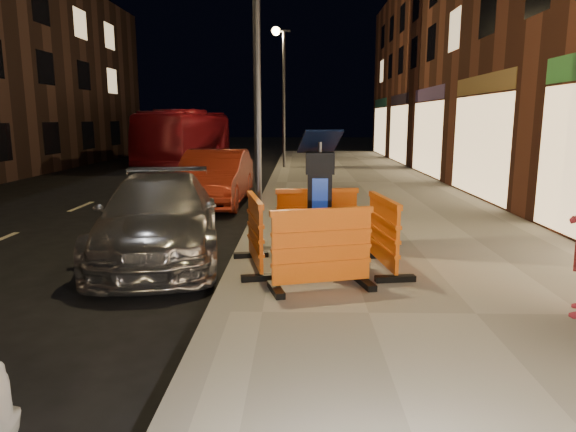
{
  "coord_description": "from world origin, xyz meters",
  "views": [
    {
      "loc": [
        0.94,
        -5.66,
        2.37
      ],
      "look_at": [
        0.8,
        1.0,
        1.1
      ],
      "focal_mm": 32.0,
      "sensor_mm": 36.0,
      "label": 1
    }
  ],
  "objects_px": {
    "barrier_front": "(322,249)",
    "bus_doubledecker": "(189,164)",
    "car_silver": "(161,256)",
    "parking_kiosk": "(319,205)",
    "barrier_kerbside": "(255,233)",
    "car_red": "(216,205)",
    "barrier_bldgside": "(383,234)",
    "barrier_back": "(317,221)"
  },
  "relations": [
    {
      "from": "car_silver",
      "to": "bus_doubledecker",
      "type": "distance_m",
      "value": 18.71
    },
    {
      "from": "parking_kiosk",
      "to": "barrier_kerbside",
      "type": "bearing_deg",
      "value": 169.95
    },
    {
      "from": "barrier_bldgside",
      "to": "car_silver",
      "type": "relative_size",
      "value": 0.29
    },
    {
      "from": "barrier_front",
      "to": "barrier_back",
      "type": "distance_m",
      "value": 1.9
    },
    {
      "from": "bus_doubledecker",
      "to": "barrier_bldgside",
      "type": "bearing_deg",
      "value": -65.84
    },
    {
      "from": "parking_kiosk",
      "to": "barrier_bldgside",
      "type": "xyz_separation_m",
      "value": [
        0.95,
        0.0,
        -0.43
      ]
    },
    {
      "from": "barrier_kerbside",
      "to": "car_red",
      "type": "relative_size",
      "value": 0.3
    },
    {
      "from": "barrier_front",
      "to": "barrier_bldgside",
      "type": "xyz_separation_m",
      "value": [
        0.95,
        0.95,
        0.0
      ]
    },
    {
      "from": "barrier_front",
      "to": "car_silver",
      "type": "xyz_separation_m",
      "value": [
        -2.71,
        2.13,
        -0.69
      ]
    },
    {
      "from": "barrier_back",
      "to": "car_silver",
      "type": "xyz_separation_m",
      "value": [
        -2.71,
        0.23,
        -0.69
      ]
    },
    {
      "from": "barrier_front",
      "to": "bus_doubledecker",
      "type": "distance_m",
      "value": 21.43
    },
    {
      "from": "barrier_kerbside",
      "to": "car_red",
      "type": "xyz_separation_m",
      "value": [
        -1.67,
        6.58,
        -0.69
      ]
    },
    {
      "from": "barrier_front",
      "to": "barrier_kerbside",
      "type": "height_order",
      "value": "same"
    },
    {
      "from": "parking_kiosk",
      "to": "barrier_front",
      "type": "height_order",
      "value": "parking_kiosk"
    },
    {
      "from": "barrier_front",
      "to": "parking_kiosk",
      "type": "bearing_deg",
      "value": 74.95
    },
    {
      "from": "barrier_back",
      "to": "car_silver",
      "type": "distance_m",
      "value": 2.81
    },
    {
      "from": "barrier_kerbside",
      "to": "bus_doubledecker",
      "type": "distance_m",
      "value": 20.26
    },
    {
      "from": "parking_kiosk",
      "to": "car_silver",
      "type": "distance_m",
      "value": 3.16
    },
    {
      "from": "barrier_kerbside",
      "to": "barrier_bldgside",
      "type": "height_order",
      "value": "same"
    },
    {
      "from": "barrier_kerbside",
      "to": "car_silver",
      "type": "height_order",
      "value": "barrier_kerbside"
    },
    {
      "from": "barrier_front",
      "to": "car_silver",
      "type": "bearing_deg",
      "value": 126.78
    },
    {
      "from": "parking_kiosk",
      "to": "barrier_front",
      "type": "distance_m",
      "value": 1.04
    },
    {
      "from": "parking_kiosk",
      "to": "bus_doubledecker",
      "type": "relative_size",
      "value": 0.19
    },
    {
      "from": "barrier_bldgside",
      "to": "car_red",
      "type": "distance_m",
      "value": 7.52
    },
    {
      "from": "barrier_front",
      "to": "bus_doubledecker",
      "type": "height_order",
      "value": "bus_doubledecker"
    },
    {
      "from": "barrier_bldgside",
      "to": "bus_doubledecker",
      "type": "distance_m",
      "value": 20.83
    },
    {
      "from": "barrier_kerbside",
      "to": "barrier_back",
      "type": "bearing_deg",
      "value": -57.05
    },
    {
      "from": "parking_kiosk",
      "to": "car_red",
      "type": "distance_m",
      "value": 7.17
    },
    {
      "from": "barrier_front",
      "to": "bus_doubledecker",
      "type": "xyz_separation_m",
      "value": [
        -6.15,
        20.52,
        -0.69
      ]
    },
    {
      "from": "barrier_kerbside",
      "to": "car_silver",
      "type": "bearing_deg",
      "value": 44.1
    },
    {
      "from": "barrier_bldgside",
      "to": "car_silver",
      "type": "distance_m",
      "value": 3.91
    },
    {
      "from": "car_silver",
      "to": "parking_kiosk",
      "type": "bearing_deg",
      "value": -33.47
    },
    {
      "from": "barrier_back",
      "to": "car_red",
      "type": "xyz_separation_m",
      "value": [
        -2.62,
        5.63,
        -0.69
      ]
    },
    {
      "from": "barrier_bldgside",
      "to": "bus_doubledecker",
      "type": "bearing_deg",
      "value": 11.88
    },
    {
      "from": "barrier_front",
      "to": "barrier_back",
      "type": "xyz_separation_m",
      "value": [
        0.0,
        1.9,
        0.0
      ]
    },
    {
      "from": "barrier_bldgside",
      "to": "car_red",
      "type": "relative_size",
      "value": 0.3
    },
    {
      "from": "barrier_front",
      "to": "car_red",
      "type": "height_order",
      "value": "barrier_front"
    },
    {
      "from": "barrier_front",
      "to": "barrier_kerbside",
      "type": "distance_m",
      "value": 1.34
    },
    {
      "from": "car_red",
      "to": "barrier_back",
      "type": "bearing_deg",
      "value": -63.86
    },
    {
      "from": "barrier_front",
      "to": "bus_doubledecker",
      "type": "relative_size",
      "value": 0.14
    },
    {
      "from": "parking_kiosk",
      "to": "barrier_kerbside",
      "type": "relative_size",
      "value": 1.4
    },
    {
      "from": "barrier_kerbside",
      "to": "barrier_bldgside",
      "type": "bearing_deg",
      "value": -102.05
    }
  ]
}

